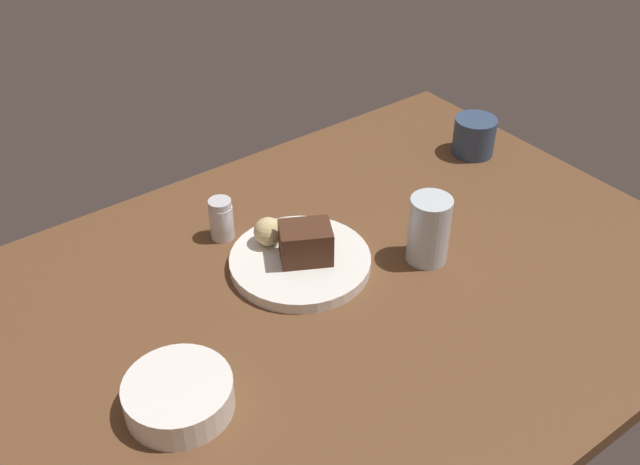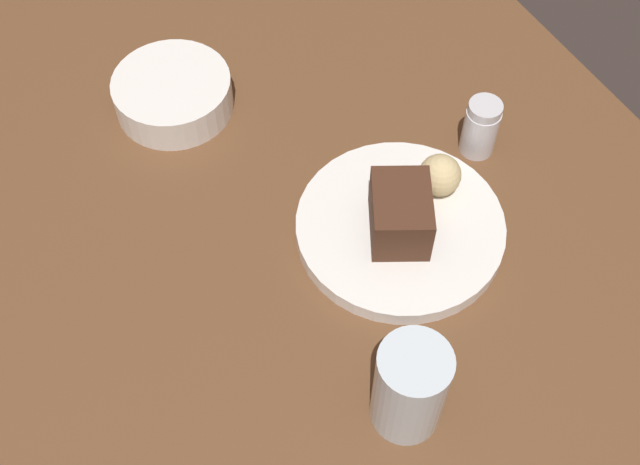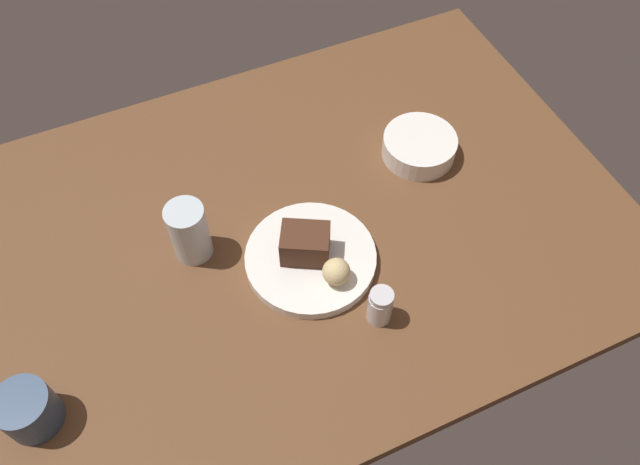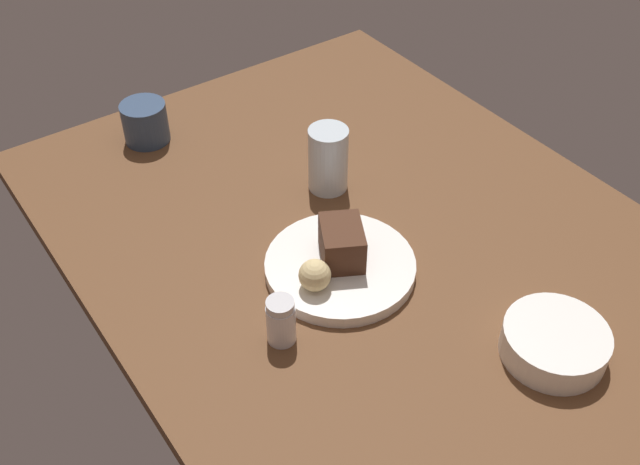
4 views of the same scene
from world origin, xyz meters
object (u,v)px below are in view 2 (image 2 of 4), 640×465
(dessert_plate, at_px, (400,228))
(water_glass, at_px, (410,388))
(side_bowl, at_px, (173,94))
(bread_roll, at_px, (440,175))
(chocolate_cake_slice, at_px, (400,214))
(salt_shaker, at_px, (481,127))

(dessert_plate, xyz_separation_m, water_glass, (-0.18, 0.10, 0.05))
(dessert_plate, distance_m, side_bowl, 0.32)
(bread_roll, relative_size, side_bowl, 0.33)
(bread_roll, xyz_separation_m, water_glass, (-0.20, 0.16, 0.01))
(chocolate_cake_slice, relative_size, side_bowl, 0.57)
(bread_roll, height_order, side_bowl, bread_roll)
(salt_shaker, relative_size, water_glass, 0.64)
(salt_shaker, height_order, water_glass, water_glass)
(side_bowl, bearing_deg, bread_roll, -143.47)
(water_glass, xyz_separation_m, side_bowl, (0.47, 0.04, -0.04))
(bread_roll, distance_m, salt_shaker, 0.09)
(chocolate_cake_slice, bearing_deg, side_bowl, 24.16)
(water_glass, bearing_deg, chocolate_cake_slice, -29.82)
(chocolate_cake_slice, height_order, side_bowl, chocolate_cake_slice)
(salt_shaker, relative_size, side_bowl, 0.52)
(salt_shaker, xyz_separation_m, side_bowl, (0.23, 0.28, -0.01))
(chocolate_cake_slice, xyz_separation_m, salt_shaker, (0.07, -0.15, -0.01))
(bread_roll, bearing_deg, water_glass, 140.04)
(water_glass, bearing_deg, salt_shaker, -46.42)
(bread_roll, bearing_deg, chocolate_cake_slice, 111.37)
(water_glass, bearing_deg, bread_roll, -39.96)
(dessert_plate, relative_size, bread_roll, 4.83)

